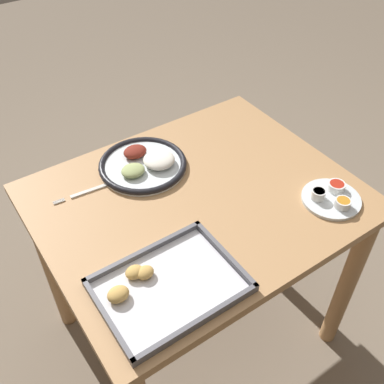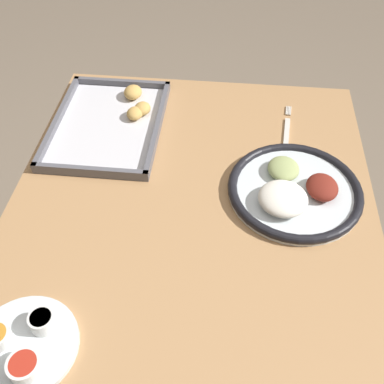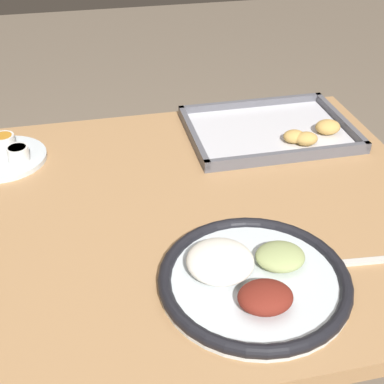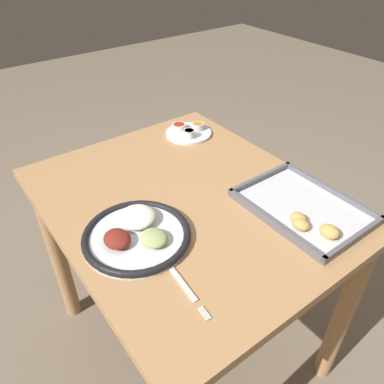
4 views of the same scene
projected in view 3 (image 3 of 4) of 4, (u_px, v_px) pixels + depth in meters
The scene contains 5 objects.
dining_table at pixel (182, 264), 1.02m from camera, with size 0.93×0.76×0.74m.
dinner_plate at pixel (252, 277), 0.78m from camera, with size 0.28×0.28×0.05m.
fork at pixel (364, 261), 0.82m from camera, with size 0.22×0.03×0.00m.
saucer_plate at pixel (1, 155), 1.07m from camera, with size 0.17×0.17×0.04m.
baking_tray at pixel (275, 131), 1.16m from camera, with size 0.35×0.26×0.04m.
Camera 3 is at (-0.15, -0.75, 1.30)m, focal length 50.00 mm.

